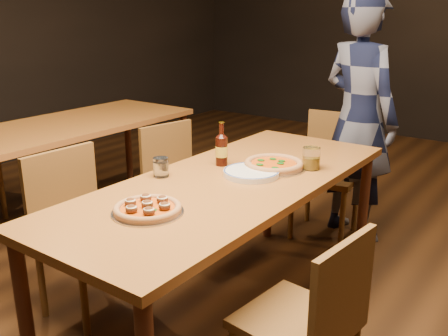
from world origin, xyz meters
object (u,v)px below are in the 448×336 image
Objects in this scene: chair_main_sw at (185,188)px; chair_end at (326,175)px; table_left at (63,134)px; amber_glass at (311,158)px; table_main at (230,193)px; pizza_meatball at (147,208)px; beer_bottle at (222,150)px; chair_main_e at (296,319)px; plate_stack at (251,173)px; diner at (359,119)px; chair_main_nw at (88,235)px; water_glass at (161,167)px; pizza_margherita at (274,165)px.

chair_end is at bearing -28.85° from chair_main_sw.
table_left is 1.95m from amber_glass.
table_main is 0.55m from pizza_meatball.
amber_glass is at bearing 27.79° from beer_bottle.
chair_main_e reaches higher than pizza_meatball.
chair_end reaches higher than plate_stack.
chair_end is 7.86× the size of amber_glass.
chair_main_nw is at bearing 89.86° from diner.
chair_main_nw is 1.20m from amber_glass.
chair_end is (-0.03, 1.20, -0.23)m from table_main.
chair_main_nw is 3.08× the size of pizza_meatball.
water_glass is 1.55m from diner.
chair_end reaches higher than pizza_meatball.
beer_bottle is (0.41, 0.57, 0.38)m from chair_main_nw.
plate_stack is (-0.03, -0.16, -0.01)m from pizza_margherita.
chair_main_e is at bearing -112.39° from chair_main_sw.
plate_stack is at bearing -93.46° from chair_end.
chair_end is 3.20× the size of plate_stack.
pizza_margherita is at bearing 23.85° from beer_bottle.
chair_end reaches higher than chair_main_sw.
amber_glass is at bearing 33.48° from pizza_margherita.
diner is (0.04, 1.06, 0.07)m from pizza_margherita.
pizza_margherita is at bearing 73.63° from table_main.
pizza_margherita is (0.11, 0.81, 0.00)m from pizza_meatball.
pizza_margherita is 0.28m from beer_bottle.
chair_main_nw reaches higher than amber_glass.
pizza_margherita is at bearing -137.06° from chair_main_e.
pizza_meatball is at bearing -97.47° from pizza_margherita.
water_glass is (0.37, -0.60, 0.36)m from chair_main_sw.
chair_main_nw is (1.11, -0.71, -0.23)m from table_left.
chair_end is at bearing -16.65° from chair_main_nw.
table_left is 17.61× the size of amber_glass.
plate_stack is at bearing -100.58° from pizza_margherita.
chair_main_e is 3.00× the size of plate_stack.
chair_main_sw is at bearing 155.41° from plate_stack.
diner reaches higher than pizza_meatball.
water_glass is (-0.89, 0.23, 0.38)m from chair_main_e.
plate_stack is (0.05, 0.11, 0.09)m from table_main.
beer_bottle is (-0.15, 0.70, 0.06)m from pizza_meatball.
beer_bottle reaches higher than chair_main_e.
pizza_meatball is (0.64, -0.98, 0.34)m from chair_main_sw.
chair_main_e is at bearing -86.86° from chair_main_nw.
pizza_meatball is at bearing -26.61° from table_left.
plate_stack is at bearing 108.71° from diner.
chair_main_sw reaches higher than pizza_meatball.
chair_main_e is 2.86× the size of pizza_meatball.
chair_end is (1.67, 0.90, -0.23)m from table_left.
table_left is at bearing 169.99° from table_main.
chair_end is 0.93m from amber_glass.
pizza_meatball is at bearing -53.86° from water_glass.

